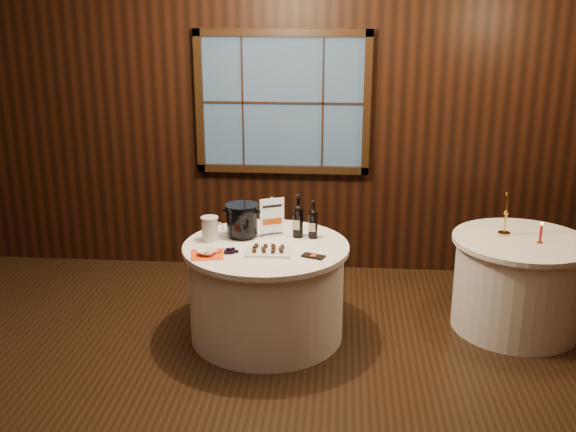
# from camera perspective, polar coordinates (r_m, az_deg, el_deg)

# --- Properties ---
(ground) EXTENTS (6.00, 6.00, 0.00)m
(ground) POSITION_cam_1_polar(r_m,az_deg,el_deg) (4.63, -3.21, -15.76)
(ground) COLOR black
(ground) RESTS_ON ground
(back_wall) EXTENTS (6.00, 0.10, 3.00)m
(back_wall) POSITION_cam_1_polar(r_m,az_deg,el_deg) (6.41, -0.44, 8.67)
(back_wall) COLOR black
(back_wall) RESTS_ON ground
(main_table) EXTENTS (1.28, 1.28, 0.77)m
(main_table) POSITION_cam_1_polar(r_m,az_deg,el_deg) (5.32, -1.83, -6.32)
(main_table) COLOR white
(main_table) RESTS_ON ground
(side_table) EXTENTS (1.08, 1.08, 0.77)m
(side_table) POSITION_cam_1_polar(r_m,az_deg,el_deg) (5.75, 18.85, -5.42)
(side_table) COLOR white
(side_table) RESTS_ON ground
(sign_stand) EXTENTS (0.19, 0.16, 0.32)m
(sign_stand) POSITION_cam_1_polar(r_m,az_deg,el_deg) (5.34, -1.40, -0.56)
(sign_stand) COLOR silver
(sign_stand) RESTS_ON main_table
(port_bottle_left) EXTENTS (0.08, 0.09, 0.35)m
(port_bottle_left) POSITION_cam_1_polar(r_m,az_deg,el_deg) (5.30, 0.84, -0.24)
(port_bottle_left) COLOR black
(port_bottle_left) RESTS_ON main_table
(port_bottle_right) EXTENTS (0.07, 0.08, 0.31)m
(port_bottle_right) POSITION_cam_1_polar(r_m,az_deg,el_deg) (5.28, 2.13, -0.50)
(port_bottle_right) COLOR black
(port_bottle_right) RESTS_ON main_table
(ice_bucket) EXTENTS (0.26, 0.26, 0.27)m
(ice_bucket) POSITION_cam_1_polar(r_m,az_deg,el_deg) (5.31, -3.91, -0.33)
(ice_bucket) COLOR black
(ice_bucket) RESTS_ON main_table
(chocolate_plate) EXTENTS (0.34, 0.23, 0.05)m
(chocolate_plate) POSITION_cam_1_polar(r_m,az_deg,el_deg) (5.00, -1.68, -2.93)
(chocolate_plate) COLOR white
(chocolate_plate) RESTS_ON main_table
(chocolate_box) EXTENTS (0.18, 0.14, 0.01)m
(chocolate_box) POSITION_cam_1_polar(r_m,az_deg,el_deg) (4.93, 2.16, -3.42)
(chocolate_box) COLOR black
(chocolate_box) RESTS_ON main_table
(grape_bunch) EXTENTS (0.17, 0.09, 0.04)m
(grape_bunch) POSITION_cam_1_polar(r_m,az_deg,el_deg) (5.00, -4.88, -2.98)
(grape_bunch) COLOR black
(grape_bunch) RESTS_ON main_table
(glass_pitcher) EXTENTS (0.18, 0.14, 0.19)m
(glass_pitcher) POSITION_cam_1_polar(r_m,az_deg,el_deg) (5.26, -6.61, -1.08)
(glass_pitcher) COLOR silver
(glass_pitcher) RESTS_ON main_table
(orange_napkin) EXTENTS (0.28, 0.28, 0.00)m
(orange_napkin) POSITION_cam_1_polar(r_m,az_deg,el_deg) (5.01, -6.87, -3.26)
(orange_napkin) COLOR #FF4415
(orange_napkin) RESTS_ON main_table
(cracker_bowl) EXTENTS (0.17, 0.17, 0.03)m
(cracker_bowl) POSITION_cam_1_polar(r_m,az_deg,el_deg) (5.00, -6.88, -3.06)
(cracker_bowl) COLOR white
(cracker_bowl) RESTS_ON orange_napkin
(brass_candlestick) EXTENTS (0.10, 0.10, 0.36)m
(brass_candlestick) POSITION_cam_1_polar(r_m,az_deg,el_deg) (5.63, 17.94, -0.25)
(brass_candlestick) COLOR gold
(brass_candlestick) RESTS_ON side_table
(red_candle) EXTENTS (0.05, 0.05, 0.17)m
(red_candle) POSITION_cam_1_polar(r_m,az_deg,el_deg) (5.53, 20.60, -1.53)
(red_candle) COLOR gold
(red_candle) RESTS_ON side_table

